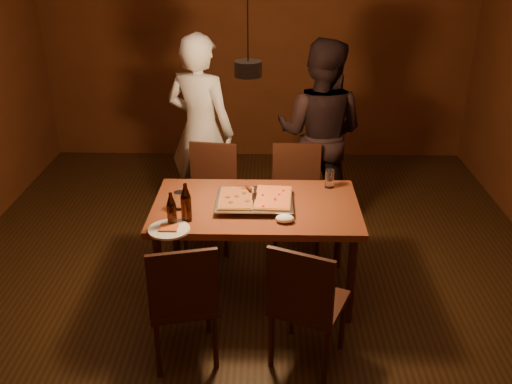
{
  "coord_description": "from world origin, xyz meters",
  "views": [
    {
      "loc": [
        0.14,
        -3.69,
        2.58
      ],
      "look_at": [
        0.05,
        0.04,
        0.85
      ],
      "focal_mm": 40.0,
      "sensor_mm": 36.0,
      "label": 1
    }
  ],
  "objects_px": {
    "beer_bottle_a": "(172,210)",
    "plate_slice": "(169,229)",
    "chair_near_right": "(305,296)",
    "diner_white": "(201,131)",
    "pendant_lamp": "(248,67)",
    "dining_table": "(256,213)",
    "beer_bottle_b": "(186,202)",
    "pizza_tray": "(255,202)",
    "chair_near_left": "(183,293)",
    "chair_far_left": "(211,186)",
    "chair_far_right": "(296,187)",
    "diner_dark": "(320,134)"
  },
  "relations": [
    {
      "from": "beer_bottle_a",
      "to": "plate_slice",
      "type": "distance_m",
      "value": 0.13
    },
    {
      "from": "chair_near_right",
      "to": "diner_white",
      "type": "height_order",
      "value": "diner_white"
    },
    {
      "from": "beer_bottle_a",
      "to": "pendant_lamp",
      "type": "bearing_deg",
      "value": 30.82
    },
    {
      "from": "dining_table",
      "to": "chair_near_right",
      "type": "bearing_deg",
      "value": -68.99
    },
    {
      "from": "beer_bottle_b",
      "to": "diner_white",
      "type": "height_order",
      "value": "diner_white"
    },
    {
      "from": "diner_white",
      "to": "pendant_lamp",
      "type": "relative_size",
      "value": 1.62
    },
    {
      "from": "chair_near_right",
      "to": "beer_bottle_a",
      "type": "distance_m",
      "value": 1.06
    },
    {
      "from": "pizza_tray",
      "to": "pendant_lamp",
      "type": "relative_size",
      "value": 0.5
    },
    {
      "from": "chair_near_left",
      "to": "diner_white",
      "type": "distance_m",
      "value": 2.08
    },
    {
      "from": "pizza_tray",
      "to": "chair_near_right",
      "type": "bearing_deg",
      "value": -64.46
    },
    {
      "from": "diner_white",
      "to": "beer_bottle_b",
      "type": "bearing_deg",
      "value": 115.02
    },
    {
      "from": "chair_far_left",
      "to": "chair_near_left",
      "type": "bearing_deg",
      "value": 97.41
    },
    {
      "from": "chair_near_left",
      "to": "pendant_lamp",
      "type": "bearing_deg",
      "value": 50.74
    },
    {
      "from": "chair_near_left",
      "to": "plate_slice",
      "type": "xyz_separation_m",
      "value": [
        -0.14,
        0.41,
        0.22
      ]
    },
    {
      "from": "chair_far_right",
      "to": "diner_white",
      "type": "relative_size",
      "value": 0.27
    },
    {
      "from": "diner_white",
      "to": "chair_near_right",
      "type": "bearing_deg",
      "value": 135.08
    },
    {
      "from": "chair_near_left",
      "to": "pendant_lamp",
      "type": "relative_size",
      "value": 0.46
    },
    {
      "from": "chair_near_left",
      "to": "pizza_tray",
      "type": "height_order",
      "value": "chair_near_left"
    },
    {
      "from": "chair_far_right",
      "to": "plate_slice",
      "type": "distance_m",
      "value": 1.52
    },
    {
      "from": "diner_white",
      "to": "plate_slice",
      "type": "bearing_deg",
      "value": 111.26
    },
    {
      "from": "chair_far_right",
      "to": "chair_near_right",
      "type": "xyz_separation_m",
      "value": [
        -0.01,
        -1.62,
        0.0
      ]
    },
    {
      "from": "chair_far_left",
      "to": "beer_bottle_b",
      "type": "bearing_deg",
      "value": 94.92
    },
    {
      "from": "beer_bottle_b",
      "to": "plate_slice",
      "type": "relative_size",
      "value": 0.99
    },
    {
      "from": "plate_slice",
      "to": "diner_dark",
      "type": "bearing_deg",
      "value": 55.69
    },
    {
      "from": "chair_far_right",
      "to": "chair_near_right",
      "type": "distance_m",
      "value": 1.62
    },
    {
      "from": "chair_far_left",
      "to": "beer_bottle_a",
      "type": "bearing_deg",
      "value": 90.78
    },
    {
      "from": "diner_dark",
      "to": "pizza_tray",
      "type": "bearing_deg",
      "value": 84.75
    },
    {
      "from": "chair_near_left",
      "to": "beer_bottle_a",
      "type": "xyz_separation_m",
      "value": [
        -0.12,
        0.48,
        0.34
      ]
    },
    {
      "from": "chair_far_left",
      "to": "chair_near_left",
      "type": "height_order",
      "value": "same"
    },
    {
      "from": "dining_table",
      "to": "diner_dark",
      "type": "bearing_deg",
      "value": 65.88
    },
    {
      "from": "dining_table",
      "to": "diner_dark",
      "type": "xyz_separation_m",
      "value": [
        0.56,
        1.24,
        0.19
      ]
    },
    {
      "from": "chair_far_right",
      "to": "beer_bottle_b",
      "type": "xyz_separation_m",
      "value": [
        -0.8,
        -1.05,
        0.35
      ]
    },
    {
      "from": "chair_far_left",
      "to": "chair_near_right",
      "type": "bearing_deg",
      "value": 122.41
    },
    {
      "from": "chair_near_right",
      "to": "beer_bottle_b",
      "type": "xyz_separation_m",
      "value": [
        -0.79,
        0.57,
        0.35
      ]
    },
    {
      "from": "diner_dark",
      "to": "chair_near_right",
      "type": "bearing_deg",
      "value": 102.67
    },
    {
      "from": "chair_far_right",
      "to": "chair_near_left",
      "type": "distance_m",
      "value": 1.79
    },
    {
      "from": "dining_table",
      "to": "plate_slice",
      "type": "relative_size",
      "value": 5.39
    },
    {
      "from": "pizza_tray",
      "to": "beer_bottle_a",
      "type": "bearing_deg",
      "value": -144.5
    },
    {
      "from": "pendant_lamp",
      "to": "diner_dark",
      "type": "bearing_deg",
      "value": 64.62
    },
    {
      "from": "beer_bottle_a",
      "to": "plate_slice",
      "type": "height_order",
      "value": "beer_bottle_a"
    },
    {
      "from": "chair_far_right",
      "to": "beer_bottle_b",
      "type": "distance_m",
      "value": 1.37
    },
    {
      "from": "beer_bottle_b",
      "to": "diner_white",
      "type": "distance_m",
      "value": 1.49
    },
    {
      "from": "diner_white",
      "to": "diner_dark",
      "type": "relative_size",
      "value": 1.03
    },
    {
      "from": "beer_bottle_a",
      "to": "chair_far_left",
      "type": "bearing_deg",
      "value": 82.49
    },
    {
      "from": "plate_slice",
      "to": "chair_far_right",
      "type": "bearing_deg",
      "value": 53.02
    },
    {
      "from": "dining_table",
      "to": "diner_dark",
      "type": "relative_size",
      "value": 0.87
    },
    {
      "from": "chair_far_left",
      "to": "pizza_tray",
      "type": "bearing_deg",
      "value": 124.87
    },
    {
      "from": "chair_near_right",
      "to": "diner_dark",
      "type": "xyz_separation_m",
      "value": [
        0.24,
        2.08,
        0.33
      ]
    },
    {
      "from": "beer_bottle_a",
      "to": "plate_slice",
      "type": "xyz_separation_m",
      "value": [
        -0.01,
        -0.07,
        -0.11
      ]
    },
    {
      "from": "chair_near_right",
      "to": "beer_bottle_a",
      "type": "height_order",
      "value": "beer_bottle_a"
    }
  ]
}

